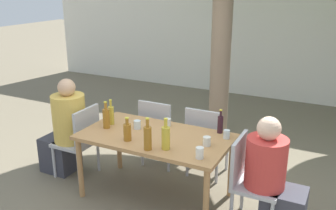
{
  "coord_description": "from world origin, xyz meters",
  "views": [
    {
      "loc": [
        1.78,
        -3.22,
        2.31
      ],
      "look_at": [
        0.0,
        0.3,
        0.99
      ],
      "focal_mm": 40.0,
      "sensor_mm": 36.0,
      "label": 1
    }
  ],
  "objects_px": {
    "oil_cruet_5": "(111,115)",
    "drinking_glass_2": "(207,141)",
    "patio_chair_0": "(80,138)",
    "amber_bottle_1": "(148,137)",
    "patio_chair_2": "(159,129)",
    "person_seated_0": "(66,131)",
    "amber_bottle_0": "(106,118)",
    "wine_bottle_3": "(220,124)",
    "drinking_glass_1": "(168,122)",
    "drinking_glass_3": "(200,153)",
    "drinking_glass_0": "(227,134)",
    "dining_table_front": "(155,142)",
    "amber_bottle_4": "(127,132)",
    "drinking_glass_4": "(137,125)",
    "patio_chair_3": "(206,138)",
    "patio_chair_1": "(249,176)",
    "oil_cruet_2": "(166,137)",
    "person_seated_1": "(273,181)"
  },
  "relations": [
    {
      "from": "oil_cruet_5",
      "to": "drinking_glass_2",
      "type": "relative_size",
      "value": 3.17
    },
    {
      "from": "patio_chair_0",
      "to": "amber_bottle_1",
      "type": "height_order",
      "value": "amber_bottle_1"
    },
    {
      "from": "patio_chair_2",
      "to": "person_seated_0",
      "type": "xyz_separation_m",
      "value": [
        -0.94,
        -0.67,
        0.05
      ]
    },
    {
      "from": "person_seated_0",
      "to": "amber_bottle_1",
      "type": "distance_m",
      "value": 1.44
    },
    {
      "from": "amber_bottle_0",
      "to": "wine_bottle_3",
      "type": "distance_m",
      "value": 1.26
    },
    {
      "from": "person_seated_0",
      "to": "drinking_glass_2",
      "type": "relative_size",
      "value": 13.12
    },
    {
      "from": "oil_cruet_5",
      "to": "drinking_glass_1",
      "type": "distance_m",
      "value": 0.65
    },
    {
      "from": "drinking_glass_3",
      "to": "oil_cruet_5",
      "type": "bearing_deg",
      "value": 164.0
    },
    {
      "from": "drinking_glass_0",
      "to": "drinking_glass_3",
      "type": "xyz_separation_m",
      "value": [
        -0.08,
        -0.55,
        0.01
      ]
    },
    {
      "from": "dining_table_front",
      "to": "patio_chair_2",
      "type": "relative_size",
      "value": 1.79
    },
    {
      "from": "amber_bottle_4",
      "to": "drinking_glass_4",
      "type": "xyz_separation_m",
      "value": [
        -0.08,
        0.32,
        -0.05
      ]
    },
    {
      "from": "amber_bottle_4",
      "to": "drinking_glass_4",
      "type": "height_order",
      "value": "amber_bottle_4"
    },
    {
      "from": "patio_chair_0",
      "to": "drinking_glass_4",
      "type": "height_order",
      "value": "patio_chair_0"
    },
    {
      "from": "patio_chair_3",
      "to": "amber_bottle_1",
      "type": "relative_size",
      "value": 2.72
    },
    {
      "from": "patio_chair_2",
      "to": "drinking_glass_3",
      "type": "bearing_deg",
      "value": 134.44
    },
    {
      "from": "patio_chair_1",
      "to": "amber_bottle_4",
      "type": "relative_size",
      "value": 3.57
    },
    {
      "from": "wine_bottle_3",
      "to": "drinking_glass_0",
      "type": "height_order",
      "value": "wine_bottle_3"
    },
    {
      "from": "amber_bottle_1",
      "to": "oil_cruet_5",
      "type": "distance_m",
      "value": 0.82
    },
    {
      "from": "amber_bottle_0",
      "to": "drinking_glass_4",
      "type": "relative_size",
      "value": 3.2
    },
    {
      "from": "dining_table_front",
      "to": "drinking_glass_3",
      "type": "xyz_separation_m",
      "value": [
        0.63,
        -0.29,
        0.13
      ]
    },
    {
      "from": "patio_chair_2",
      "to": "drinking_glass_2",
      "type": "height_order",
      "value": "patio_chair_2"
    },
    {
      "from": "dining_table_front",
      "to": "oil_cruet_2",
      "type": "height_order",
      "value": "oil_cruet_2"
    },
    {
      "from": "amber_bottle_4",
      "to": "patio_chair_2",
      "type": "bearing_deg",
      "value": 97.95
    },
    {
      "from": "patio_chair_3",
      "to": "oil_cruet_5",
      "type": "bearing_deg",
      "value": 33.47
    },
    {
      "from": "patio_chair_1",
      "to": "drinking_glass_3",
      "type": "distance_m",
      "value": 0.58
    },
    {
      "from": "amber_bottle_0",
      "to": "drinking_glass_4",
      "type": "distance_m",
      "value": 0.35
    },
    {
      "from": "drinking_glass_3",
      "to": "patio_chair_1",
      "type": "bearing_deg",
      "value": 35.98
    },
    {
      "from": "amber_bottle_4",
      "to": "drinking_glass_3",
      "type": "xyz_separation_m",
      "value": [
        0.82,
        -0.05,
        -0.04
      ]
    },
    {
      "from": "person_seated_0",
      "to": "oil_cruet_2",
      "type": "distance_m",
      "value": 1.56
    },
    {
      "from": "amber_bottle_1",
      "to": "patio_chair_1",
      "type": "bearing_deg",
      "value": 20.34
    },
    {
      "from": "amber_bottle_4",
      "to": "person_seated_1",
      "type": "bearing_deg",
      "value": 9.62
    },
    {
      "from": "amber_bottle_4",
      "to": "drinking_glass_0",
      "type": "xyz_separation_m",
      "value": [
        0.89,
        0.51,
        -0.05
      ]
    },
    {
      "from": "amber_bottle_1",
      "to": "drinking_glass_3",
      "type": "xyz_separation_m",
      "value": [
        0.52,
        0.05,
        -0.07
      ]
    },
    {
      "from": "oil_cruet_2",
      "to": "drinking_glass_3",
      "type": "distance_m",
      "value": 0.38
    },
    {
      "from": "drinking_glass_1",
      "to": "drinking_glass_2",
      "type": "distance_m",
      "value": 0.66
    },
    {
      "from": "amber_bottle_1",
      "to": "drinking_glass_0",
      "type": "xyz_separation_m",
      "value": [
        0.6,
        0.6,
        -0.08
      ]
    },
    {
      "from": "drinking_glass_3",
      "to": "drinking_glass_4",
      "type": "height_order",
      "value": "drinking_glass_3"
    },
    {
      "from": "patio_chair_1",
      "to": "patio_chair_0",
      "type": "bearing_deg",
      "value": 90.0
    },
    {
      "from": "patio_chair_3",
      "to": "person_seated_1",
      "type": "bearing_deg",
      "value": 144.57
    },
    {
      "from": "patio_chair_2",
      "to": "wine_bottle_3",
      "type": "xyz_separation_m",
      "value": [
        0.91,
        -0.3,
        0.34
      ]
    },
    {
      "from": "oil_cruet_2",
      "to": "drinking_glass_4",
      "type": "bearing_deg",
      "value": 147.98
    },
    {
      "from": "patio_chair_1",
      "to": "amber_bottle_4",
      "type": "height_order",
      "value": "amber_bottle_4"
    },
    {
      "from": "drinking_glass_0",
      "to": "drinking_glass_2",
      "type": "relative_size",
      "value": 0.99
    },
    {
      "from": "person_seated_0",
      "to": "drinking_glass_3",
      "type": "xyz_separation_m",
      "value": [
        1.88,
        -0.29,
        0.24
      ]
    },
    {
      "from": "amber_bottle_1",
      "to": "drinking_glass_1",
      "type": "distance_m",
      "value": 0.66
    },
    {
      "from": "patio_chair_1",
      "to": "patio_chair_2",
      "type": "bearing_deg",
      "value": 63.55
    },
    {
      "from": "oil_cruet_2",
      "to": "drinking_glass_2",
      "type": "relative_size",
      "value": 3.42
    },
    {
      "from": "drinking_glass_0",
      "to": "drinking_glass_3",
      "type": "height_order",
      "value": "drinking_glass_3"
    },
    {
      "from": "person_seated_1",
      "to": "patio_chair_2",
      "type": "bearing_deg",
      "value": 67.01
    },
    {
      "from": "person_seated_1",
      "to": "amber_bottle_1",
      "type": "relative_size",
      "value": 3.48
    }
  ]
}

